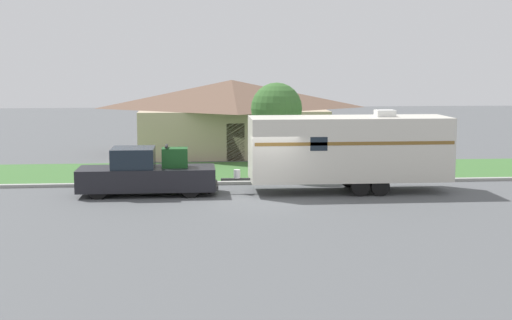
{
  "coord_description": "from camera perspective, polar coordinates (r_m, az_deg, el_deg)",
  "views": [
    {
      "loc": [
        -2.93,
        -27.86,
        5.44
      ],
      "look_at": [
        -0.4,
        1.56,
        1.4
      ],
      "focal_mm": 50.0,
      "sensor_mm": 36.0,
      "label": 1
    }
  ],
  "objects": [
    {
      "name": "curb_strip",
      "position": [
        32.2,
        0.37,
        -1.81
      ],
      "size": [
        80.0,
        0.3,
        0.14
      ],
      "color": "#999993",
      "rests_on": "ground_plane"
    },
    {
      "name": "tree_in_yard",
      "position": [
        33.7,
        1.65,
        4.12
      ],
      "size": [
        2.43,
        2.43,
        4.52
      ],
      "color": "brown",
      "rests_on": "ground_plane"
    },
    {
      "name": "mailbox",
      "position": [
        33.43,
        8.46,
        0.22
      ],
      "size": [
        0.48,
        0.2,
        1.42
      ],
      "color": "brown",
      "rests_on": "ground_plane"
    },
    {
      "name": "lawn_strip",
      "position": [
        35.79,
        -0.17,
        -0.93
      ],
      "size": [
        80.0,
        7.0,
        0.03
      ],
      "color": "#3D6B33",
      "rests_on": "ground_plane"
    },
    {
      "name": "house_across_street",
      "position": [
        43.4,
        -1.95,
        3.62
      ],
      "size": [
        11.68,
        8.51,
        4.41
      ],
      "color": "tan",
      "rests_on": "ground_plane"
    },
    {
      "name": "travel_trailer",
      "position": [
        30.34,
        7.46,
        0.94
      ],
      "size": [
        9.62,
        2.5,
        3.47
      ],
      "color": "black",
      "rests_on": "ground_plane"
    },
    {
      "name": "pickup_truck",
      "position": [
        29.84,
        -8.79,
        -1.11
      ],
      "size": [
        5.75,
        1.96,
        2.06
      ],
      "color": "black",
      "rests_on": "ground_plane"
    },
    {
      "name": "ground_plane",
      "position": [
        28.54,
        1.06,
        -3.2
      ],
      "size": [
        120.0,
        120.0,
        0.0
      ],
      "primitive_type": "plane",
      "color": "#515456"
    }
  ]
}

